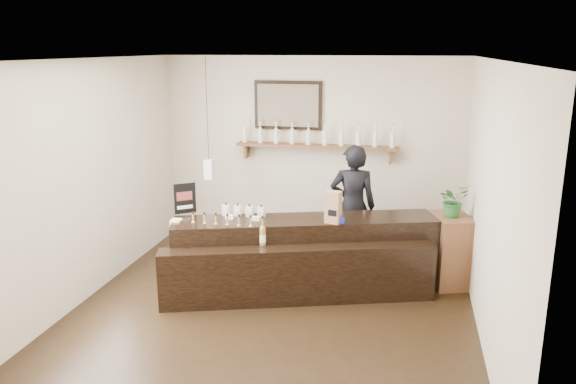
# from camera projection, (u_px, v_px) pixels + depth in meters

# --- Properties ---
(ground) EXTENTS (5.00, 5.00, 0.00)m
(ground) POSITION_uv_depth(u_px,v_px,m) (273.00, 310.00, 6.43)
(ground) COLOR black
(ground) RESTS_ON ground
(room_shell) EXTENTS (5.00, 5.00, 5.00)m
(room_shell) POSITION_uv_depth(u_px,v_px,m) (272.00, 164.00, 6.00)
(room_shell) COLOR beige
(room_shell) RESTS_ON ground
(back_wall_decor) EXTENTS (2.66, 0.96, 1.69)m
(back_wall_decor) POSITION_uv_depth(u_px,v_px,m) (299.00, 128.00, 8.27)
(back_wall_decor) COLOR #56371D
(back_wall_decor) RESTS_ON ground
(counter) EXTENTS (3.24, 1.81, 1.05)m
(counter) POSITION_uv_depth(u_px,v_px,m) (303.00, 259.00, 6.82)
(counter) COLOR black
(counter) RESTS_ON ground
(promo_sign) EXTENTS (0.23, 0.18, 0.38)m
(promo_sign) POSITION_uv_depth(u_px,v_px,m) (185.00, 198.00, 6.99)
(promo_sign) COLOR black
(promo_sign) RESTS_ON counter
(paper_bag) EXTENTS (0.20, 0.17, 0.38)m
(paper_bag) POSITION_uv_depth(u_px,v_px,m) (333.00, 207.00, 6.61)
(paper_bag) COLOR brown
(paper_bag) RESTS_ON counter
(tape_dispenser) EXTENTS (0.13, 0.06, 0.11)m
(tape_dispenser) POSITION_uv_depth(u_px,v_px,m) (339.00, 219.00, 6.65)
(tape_dispenser) COLOR #1B31C2
(tape_dispenser) RESTS_ON counter
(side_cabinet) EXTENTS (0.62, 0.73, 0.89)m
(side_cabinet) POSITION_uv_depth(u_px,v_px,m) (449.00, 250.00, 7.05)
(side_cabinet) COLOR #56371D
(side_cabinet) RESTS_ON ground
(potted_plant) EXTENTS (0.48, 0.47, 0.40)m
(potted_plant) POSITION_uv_depth(u_px,v_px,m) (453.00, 200.00, 6.89)
(potted_plant) COLOR #276127
(potted_plant) RESTS_ON side_cabinet
(shopkeeper) EXTENTS (0.74, 0.53, 1.91)m
(shopkeeper) POSITION_uv_depth(u_px,v_px,m) (353.00, 198.00, 7.51)
(shopkeeper) COLOR black
(shopkeeper) RESTS_ON ground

